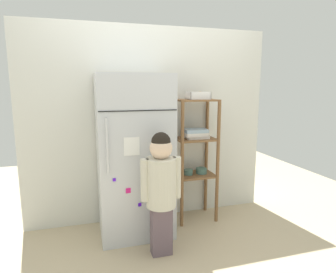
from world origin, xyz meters
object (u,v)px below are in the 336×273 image
(refrigerator, at_px, (134,156))
(pantry_shelf_unit, at_px, (195,148))
(child_standing, at_px, (161,182))
(fruit_bin, at_px, (198,96))

(refrigerator, bearing_deg, pantry_shelf_unit, 9.48)
(refrigerator, relative_size, pantry_shelf_unit, 1.19)
(child_standing, bearing_deg, pantry_shelf_unit, 46.97)
(refrigerator, height_order, child_standing, refrigerator)
(child_standing, relative_size, pantry_shelf_unit, 0.82)
(refrigerator, distance_m, child_standing, 0.49)
(refrigerator, xyz_separation_m, fruit_bin, (0.69, 0.11, 0.56))
(pantry_shelf_unit, distance_m, fruit_bin, 0.54)
(child_standing, height_order, pantry_shelf_unit, pantry_shelf_unit)
(pantry_shelf_unit, bearing_deg, refrigerator, -170.52)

